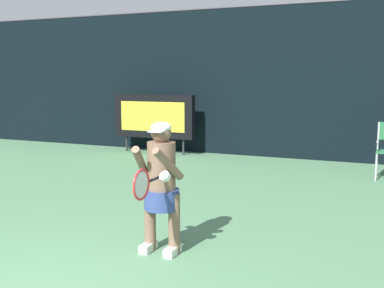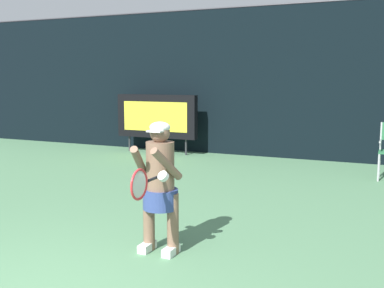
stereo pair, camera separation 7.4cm
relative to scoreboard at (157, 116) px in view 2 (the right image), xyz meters
The scene contains 4 objects.
backdrop_screen 3.12m from the scoreboard, 11.63° to the left, with size 18.00×0.12×3.66m.
scoreboard is the anchor object (origin of this frame).
tennis_player 6.96m from the scoreboard, 61.54° to the right, with size 0.52×0.59×1.46m.
tennis_racket 7.51m from the scoreboard, 63.03° to the right, with size 0.03×0.60×0.31m.
Camera 2 is at (2.73, -2.65, 1.93)m, focal length 43.71 mm.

